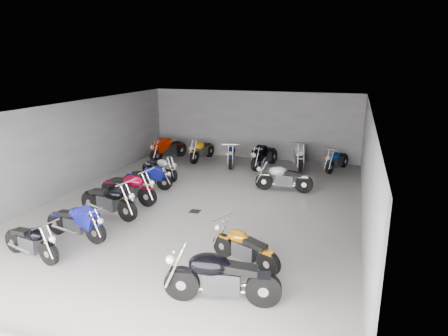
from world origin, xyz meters
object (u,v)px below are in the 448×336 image
Objects in this scene: motorcycle_left_a at (31,241)px; motorcycle_left_d at (129,188)px; motorcycle_left_c at (109,200)px; motorcycle_back_d at (264,156)px; motorcycle_right_f at (283,178)px; motorcycle_back_e at (299,156)px; motorcycle_right_b at (244,247)px; motorcycle_back_c at (231,155)px; motorcycle_left_b at (76,222)px; motorcycle_right_a at (220,277)px; motorcycle_back_b at (202,150)px; motorcycle_back_f at (337,160)px; motorcycle_left_f at (160,168)px; drain_grate at (195,211)px; motorcycle_left_e at (148,178)px; motorcycle_back_a at (168,148)px.

motorcycle_left_a is 4.11m from motorcycle_left_d.
motorcycle_left_c is 7.77m from motorcycle_back_d.
motorcycle_back_e is at bearing -5.51° from motorcycle_right_f.
motorcycle_back_d reaches higher than motorcycle_right_b.
motorcycle_back_c is 3.00m from motorcycle_back_e.
motorcycle_right_a is (4.56, -1.57, 0.08)m from motorcycle_left_b.
motorcycle_back_c is (1.59, -0.41, -0.02)m from motorcycle_back_b.
motorcycle_right_a is at bearing 176.63° from motorcycle_right_f.
motorcycle_left_a is 0.85× the size of motorcycle_back_d.
motorcycle_back_f is (6.23, 9.10, -0.01)m from motorcycle_left_b.
motorcycle_left_d is at bearing -169.89° from motorcycle_left_b.
motorcycle_left_c is at bearing 25.91° from motorcycle_left_f.
motorcycle_right_f reaches higher than motorcycle_back_f.
motorcycle_right_b is at bearing -49.73° from drain_grate.
motorcycle_right_b is (4.67, -1.61, -0.07)m from motorcycle_left_c.
motorcycle_back_c is (-0.58, 5.78, 0.48)m from drain_grate.
motorcycle_back_f is (6.30, 7.49, -0.06)m from motorcycle_left_c.
motorcycle_left_e is at bearing 32.47° from motorcycle_back_e.
motorcycle_right_a reaches higher than motorcycle_left_f.
motorcycle_right_f is 1.13× the size of motorcycle_back_f.
motorcycle_left_c reaches higher than motorcycle_left_b.
motorcycle_back_d reaches higher than motorcycle_right_f.
motorcycle_back_e is at bearing -10.51° from motorcycle_right_a.
motorcycle_back_f is at bearing 171.29° from motorcycle_back_e.
motorcycle_left_e is at bearing 29.00° from motorcycle_right_a.
motorcycle_back_d is at bearing -159.64° from motorcycle_back_a.
motorcycle_right_a is at bearing 25.95° from motorcycle_left_e.
motorcycle_right_a is 1.16× the size of motorcycle_back_c.
motorcycle_back_d is 0.92× the size of motorcycle_back_e.
motorcycle_left_c is 1.24m from motorcycle_left_d.
motorcycle_right_a is at bearing -158.48° from motorcycle_right_b.
motorcycle_left_f is at bearing -168.32° from motorcycle_left_b.
drain_grate is 0.15× the size of motorcycle_right_f.
motorcycle_back_d is 3.10m from motorcycle_back_f.
motorcycle_left_c is at bearing -173.45° from motorcycle_left_a.
motorcycle_left_a is at bearing 96.50° from motorcycle_back_b.
drain_grate is at bearing 57.33° from motorcycle_back_e.
motorcycle_left_d reaches higher than motorcycle_right_f.
motorcycle_back_f is (3.07, 0.42, -0.07)m from motorcycle_back_d.
motorcycle_back_b is 3.10m from motorcycle_back_d.
motorcycle_back_f is at bearing -156.80° from motorcycle_back_a.
motorcycle_left_b is 11.03m from motorcycle_back_f.
motorcycle_left_c is (-0.07, 1.61, 0.05)m from motorcycle_left_b.
motorcycle_right_f is 3.31m from motorcycle_back_d.
motorcycle_back_a is (-1.36, 5.76, 0.02)m from motorcycle_left_d.
motorcycle_left_e is 4.68m from motorcycle_back_b.
motorcycle_left_c is 5.61m from motorcycle_right_a.
motorcycle_right_a is at bearing 78.60° from motorcycle_left_b.
motorcycle_back_b is at bearing 9.66° from motorcycle_back_d.
drain_grate is 3.69m from motorcycle_right_b.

